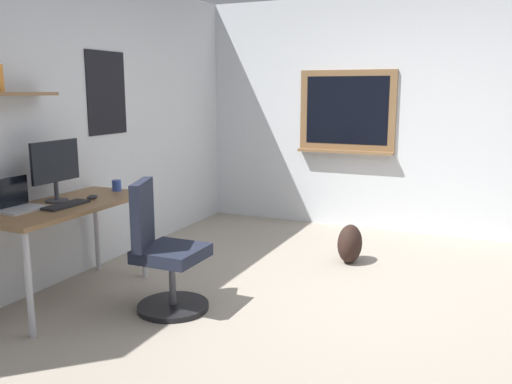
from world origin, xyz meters
The scene contains 11 objects.
ground_plane centered at (0.00, 0.00, 0.00)m, with size 5.20×5.20×0.00m, color #9E9384.
wall_back centered at (-0.01, 2.45, 1.30)m, with size 5.00×0.30×2.60m.
wall_right centered at (2.45, 0.03, 1.30)m, with size 0.22×5.00×2.60m.
desk centered at (-0.66, 2.06, 0.66)m, with size 1.35×0.62×0.74m.
office_chair centered at (-0.54, 1.29, 0.41)m, with size 0.53×0.55×0.95m.
laptop centered at (-0.96, 2.21, 0.80)m, with size 0.31×0.21×0.23m.
monitor_primary centered at (-0.62, 2.16, 1.01)m, with size 0.46×0.17×0.46m.
keyboard centered at (-0.73, 1.99, 0.75)m, with size 0.37×0.13×0.02m, color black.
computer_mouse centered at (-0.45, 1.99, 0.76)m, with size 0.10×0.06×0.03m, color #262628.
coffee_mug centered at (-0.08, 2.04, 0.79)m, with size 0.08×0.08×0.09m, color #334CA5.
backpack centered at (1.07, 0.32, 0.18)m, with size 0.32×0.22×0.36m, color black.
Camera 1 is at (-3.65, -0.82, 1.58)m, focal length 37.61 mm.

